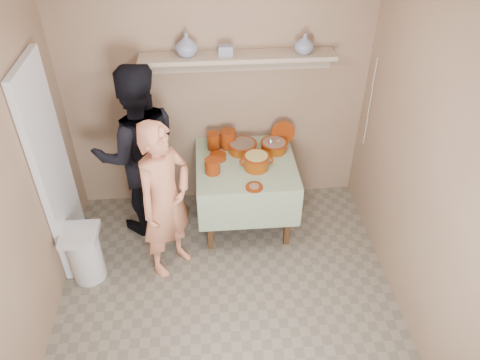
{
  "coord_description": "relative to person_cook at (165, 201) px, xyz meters",
  "views": [
    {
      "loc": [
        -0.11,
        -2.43,
        3.4
      ],
      "look_at": [
        0.15,
        0.75,
        0.95
      ],
      "focal_mm": 35.0,
      "sensor_mm": 36.0,
      "label": 1
    }
  ],
  "objects": [
    {
      "name": "ground",
      "position": [
        0.5,
        -0.72,
        -0.78
      ],
      "size": [
        3.5,
        3.5,
        0.0
      ],
      "primitive_type": "plane",
      "color": "#716859",
      "rests_on": "ground"
    },
    {
      "name": "tile_panel",
      "position": [
        -0.96,
        0.23,
        0.22
      ],
      "size": [
        0.06,
        0.7,
        2.0
      ],
      "primitive_type": "cube",
      "color": "silver",
      "rests_on": "ground"
    },
    {
      "name": "plate_stack_a",
      "position": [
        0.45,
        0.82,
        0.07
      ],
      "size": [
        0.13,
        0.13,
        0.18
      ],
      "primitive_type": "cylinder",
      "color": "maroon",
      "rests_on": "serving_table"
    },
    {
      "name": "plate_stack_b",
      "position": [
        0.6,
        0.84,
        0.07
      ],
      "size": [
        0.16,
        0.16,
        0.19
      ],
      "primitive_type": "cylinder",
      "color": "maroon",
      "rests_on": "serving_table"
    },
    {
      "name": "bowl_stack",
      "position": [
        0.43,
        0.41,
        0.05
      ],
      "size": [
        0.15,
        0.15,
        0.15
      ],
      "primitive_type": "cylinder",
      "color": "maroon",
      "rests_on": "serving_table"
    },
    {
      "name": "empty_bowl",
      "position": [
        0.49,
        0.63,
        0.0
      ],
      "size": [
        0.17,
        0.17,
        0.05
      ],
      "primitive_type": "cylinder",
      "color": "maroon",
      "rests_on": "serving_table"
    },
    {
      "name": "propped_lid",
      "position": [
        1.17,
        0.87,
        0.1
      ],
      "size": [
        0.25,
        0.09,
        0.24
      ],
      "primitive_type": "cylinder",
      "rotation": [
        1.33,
        0.0,
        0.06
      ],
      "color": "maroon",
      "rests_on": "serving_table"
    },
    {
      "name": "vase_right",
      "position": [
        1.31,
        0.88,
        1.03
      ],
      "size": [
        0.2,
        0.2,
        0.18
      ],
      "primitive_type": "imported",
      "rotation": [
        0.0,
        0.0,
        -0.17
      ],
      "color": "navy",
      "rests_on": "wall_shelf"
    },
    {
      "name": "vase_left",
      "position": [
        0.25,
        0.91,
        1.04
      ],
      "size": [
        0.26,
        0.26,
        0.21
      ],
      "primitive_type": "imported",
      "rotation": [
        0.0,
        0.0,
        0.37
      ],
      "color": "navy",
      "rests_on": "wall_shelf"
    },
    {
      "name": "ceramic_box",
      "position": [
        0.6,
        0.89,
        0.98
      ],
      "size": [
        0.13,
        0.1,
        0.09
      ],
      "primitive_type": "cube",
      "rotation": [
        0.0,
        0.0,
        -0.05
      ],
      "color": "navy",
      "rests_on": "wall_shelf"
    },
    {
      "name": "person_cook",
      "position": [
        0.0,
        0.0,
        0.0
      ],
      "size": [
        0.66,
        0.67,
        1.56
      ],
      "primitive_type": "imported",
      "rotation": [
        0.0,
        0.0,
        0.83
      ],
      "color": "#CF7C59",
      "rests_on": "ground"
    },
    {
      "name": "person_helper",
      "position": [
        -0.26,
        0.6,
        0.11
      ],
      "size": [
        1.01,
        0.88,
        1.79
      ],
      "primitive_type": "imported",
      "rotation": [
        0.0,
        0.0,
        -2.88
      ],
      "color": "black",
      "rests_on": "ground"
    },
    {
      "name": "room_shell",
      "position": [
        0.5,
        -0.72,
        0.83
      ],
      "size": [
        3.04,
        3.54,
        2.62
      ],
      "color": "#93745A",
      "rests_on": "ground"
    },
    {
      "name": "serving_table",
      "position": [
        0.75,
        0.56,
        -0.14
      ],
      "size": [
        0.97,
        0.97,
        0.76
      ],
      "color": "#4C2D16",
      "rests_on": "ground"
    },
    {
      "name": "cazuela_meat_a",
      "position": [
        0.74,
        0.75,
        0.04
      ],
      "size": [
        0.3,
        0.3,
        0.1
      ],
      "color": "#632706",
      "rests_on": "serving_table"
    },
    {
      "name": "cazuela_meat_b",
      "position": [
        1.06,
        0.74,
        0.04
      ],
      "size": [
        0.28,
        0.28,
        0.1
      ],
      "color": "#632706",
      "rests_on": "serving_table"
    },
    {
      "name": "ladle",
      "position": [
        1.02,
        0.73,
        0.09
      ],
      "size": [
        0.08,
        0.26,
        0.19
      ],
      "color": "silver",
      "rests_on": "cazuela_meat_b"
    },
    {
      "name": "cazuela_rice",
      "position": [
        0.85,
        0.45,
        0.06
      ],
      "size": [
        0.33,
        0.25,
        0.14
      ],
      "color": "#632706",
      "rests_on": "serving_table"
    },
    {
      "name": "front_plate",
      "position": [
        0.79,
        0.14,
        -0.01
      ],
      "size": [
        0.16,
        0.16,
        0.03
      ],
      "color": "maroon",
      "rests_on": "serving_table"
    },
    {
      "name": "wall_shelf",
      "position": [
        0.7,
        0.93,
        0.89
      ],
      "size": [
        1.8,
        0.25,
        0.21
      ],
      "color": "tan",
      "rests_on": "room_shell"
    },
    {
      "name": "trash_bin",
      "position": [
        -0.77,
        -0.1,
        -0.5
      ],
      "size": [
        0.32,
        0.32,
        0.56
      ],
      "color": "silver",
      "rests_on": "ground"
    },
    {
      "name": "electrical_cord",
      "position": [
        1.97,
        0.76,
        0.47
      ],
      "size": [
        0.01,
        0.05,
        0.9
      ],
      "color": "silver",
      "rests_on": "wall_shelf"
    }
  ]
}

